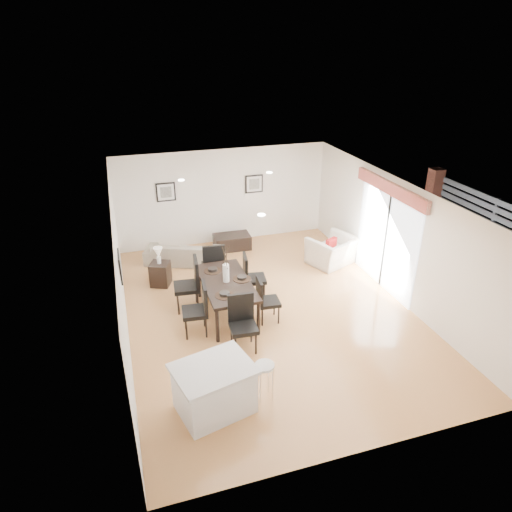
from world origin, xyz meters
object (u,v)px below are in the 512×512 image
object	(u,v)px
armchair	(332,251)
dining_chair_foot	(214,264)
dining_table	(226,285)
coffee_table	(232,242)
dining_chair_wnear	(199,306)
kitchen_island	(214,389)
dining_chair_wfar	(191,281)
dining_chair_efar	(251,275)
sofa	(183,253)
dining_chair_enear	(265,298)
bar_stool	(265,369)
side_table	(160,274)
dining_chair_head	(242,319)

from	to	relation	value
armchair	dining_chair_foot	world-z (taller)	dining_chair_foot
dining_table	coffee_table	world-z (taller)	dining_table
dining_table	dining_chair_wnear	size ratio (longest dim) A/B	1.76
kitchen_island	dining_chair_wfar	bearing A→B (deg)	72.73
dining_chair_efar	coffee_table	bearing A→B (deg)	3.24
sofa	dining_chair_wfar	distance (m)	2.34
armchair	kitchen_island	size ratio (longest dim) A/B	0.82
coffee_table	kitchen_island	size ratio (longest dim) A/B	0.72
kitchen_island	dining_chair_enear	bearing A→B (deg)	40.71
bar_stool	kitchen_island	bearing A→B (deg)	180.00
kitchen_island	side_table	bearing A→B (deg)	80.74
dining_chair_foot	kitchen_island	distance (m)	3.96
dining_chair_foot	bar_stool	distance (m)	3.86
dining_chair_wfar	bar_stool	xyz separation A→B (m)	(0.64, -3.14, -0.07)
sofa	dining_chair_efar	xyz separation A→B (m)	(1.18, -2.28, 0.32)
dining_chair_head	coffee_table	size ratio (longest dim) A/B	1.11
sofa	dining_chair_enear	size ratio (longest dim) A/B	1.96
dining_table	dining_chair_efar	xyz separation A→B (m)	(0.69, 0.50, -0.12)
dining_chair_efar	side_table	bearing A→B (deg)	65.76
sofa	side_table	size ratio (longest dim) A/B	3.40
armchair	dining_chair_efar	bearing A→B (deg)	-0.07
dining_chair_wfar	dining_chair_head	xyz separation A→B (m)	(0.68, -1.68, -0.05)
dining_chair_wfar	dining_chair_enear	size ratio (longest dim) A/B	1.20
dining_chair_wfar	bar_stool	bearing A→B (deg)	16.87
dining_table	kitchen_island	world-z (taller)	kitchen_island
dining_chair_enear	dining_chair_wfar	bearing A→B (deg)	59.53
sofa	dining_chair_wnear	world-z (taller)	dining_chair_wnear
dining_chair_enear	kitchen_island	distance (m)	2.69
armchair	dining_chair_head	world-z (taller)	dining_chair_head
sofa	dining_chair_foot	bearing A→B (deg)	129.21
sofa	dining_chair_wfar	xyz separation A→B (m)	(-0.18, -2.30, 0.38)
dining_table	bar_stool	distance (m)	2.67
armchair	dining_table	bearing A→B (deg)	3.25
dining_chair_head	bar_stool	bearing A→B (deg)	-88.00
dining_chair_efar	coffee_table	size ratio (longest dim) A/B	1.07
armchair	dining_chair_efar	xyz separation A→B (m)	(-2.55, -1.03, 0.23)
dining_chair_wnear	bar_stool	xyz separation A→B (m)	(0.65, -2.17, -0.02)
sofa	dining_chair_enear	xyz separation A→B (m)	(1.19, -3.26, 0.27)
coffee_table	side_table	xyz separation A→B (m)	(-2.18, -1.51, 0.09)
dining_table	coffee_table	xyz separation A→B (m)	(0.96, 3.26, -0.53)
kitchen_island	bar_stool	xyz separation A→B (m)	(0.84, -0.00, 0.17)
dining_chair_head	dining_chair_foot	bearing A→B (deg)	93.89
armchair	dining_table	distance (m)	3.60
dining_chair_efar	bar_stool	size ratio (longest dim) A/B	1.54
dining_chair_head	coffee_table	xyz separation A→B (m)	(0.96, 4.46, -0.42)
sofa	kitchen_island	xyz separation A→B (m)	(-0.38, -5.45, 0.14)
side_table	kitchen_island	size ratio (longest dim) A/B	0.41
armchair	dining_chair_efar	world-z (taller)	dining_chair_efar
dining_chair_wfar	side_table	world-z (taller)	dining_chair_wfar
sofa	dining_table	world-z (taller)	dining_table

